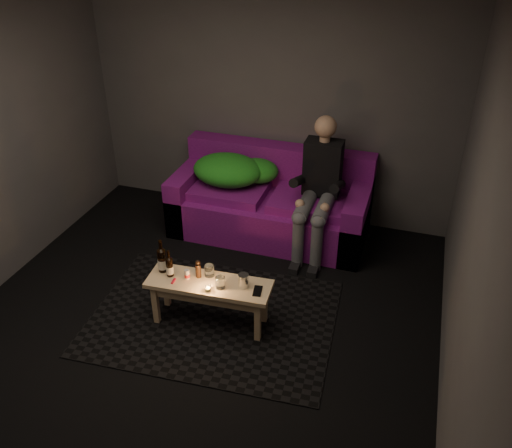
# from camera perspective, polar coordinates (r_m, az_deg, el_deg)

# --- Properties ---
(floor) EXTENTS (4.50, 4.50, 0.00)m
(floor) POSITION_cam_1_polar(r_m,az_deg,el_deg) (4.69, -6.78, -11.52)
(floor) COLOR black
(floor) RESTS_ON ground
(room) EXTENTS (4.50, 4.50, 4.50)m
(room) POSITION_cam_1_polar(r_m,az_deg,el_deg) (4.16, -5.56, 9.66)
(room) COLOR silver
(room) RESTS_ON ground
(rug) EXTENTS (2.19, 1.65, 0.01)m
(rug) POSITION_cam_1_polar(r_m,az_deg,el_deg) (4.83, -4.53, -9.77)
(rug) COLOR black
(rug) RESTS_ON floor
(sofa) EXTENTS (2.06, 0.93, 0.88)m
(sofa) POSITION_cam_1_polar(r_m,az_deg,el_deg) (5.84, 1.63, 2.11)
(sofa) COLOR #640E6B
(sofa) RESTS_ON floor
(green_blanket) EXTENTS (0.91, 0.62, 0.31)m
(green_blanket) POSITION_cam_1_polar(r_m,az_deg,el_deg) (5.79, -2.43, 5.70)
(green_blanket) COLOR #198C25
(green_blanket) RESTS_ON sofa
(person) EXTENTS (0.37, 0.85, 1.37)m
(person) POSITION_cam_1_polar(r_m,az_deg,el_deg) (5.40, 6.60, 4.04)
(person) COLOR black
(person) RESTS_ON sofa
(coffee_table) EXTENTS (1.07, 0.40, 0.43)m
(coffee_table) POSITION_cam_1_polar(r_m,az_deg,el_deg) (4.57, -4.95, -6.88)
(coffee_table) COLOR #D7AF7D
(coffee_table) RESTS_ON rug
(beer_bottle_a) EXTENTS (0.08, 0.08, 0.31)m
(beer_bottle_a) POSITION_cam_1_polar(r_m,az_deg,el_deg) (4.64, -9.87, -3.74)
(beer_bottle_a) COLOR black
(beer_bottle_a) RESTS_ON coffee_table
(beer_bottle_b) EXTENTS (0.06, 0.06, 0.25)m
(beer_bottle_b) POSITION_cam_1_polar(r_m,az_deg,el_deg) (4.59, -9.09, -4.44)
(beer_bottle_b) COLOR black
(beer_bottle_b) RESTS_ON coffee_table
(salt_shaker) EXTENTS (0.05, 0.05, 0.09)m
(salt_shaker) POSITION_cam_1_polar(r_m,az_deg,el_deg) (4.56, -7.27, -5.27)
(salt_shaker) COLOR silver
(salt_shaker) RESTS_ON coffee_table
(pepper_mill) EXTENTS (0.05, 0.05, 0.13)m
(pepper_mill) POSITION_cam_1_polar(r_m,az_deg,el_deg) (4.56, -6.10, -4.91)
(pepper_mill) COLOR black
(pepper_mill) RESTS_ON coffee_table
(tumbler_back) EXTENTS (0.09, 0.09, 0.10)m
(tumbler_back) POSITION_cam_1_polar(r_m,az_deg,el_deg) (4.57, -4.93, -4.91)
(tumbler_back) COLOR white
(tumbler_back) RESTS_ON coffee_table
(tealight) EXTENTS (0.05, 0.05, 0.04)m
(tealight) POSITION_cam_1_polar(r_m,az_deg,el_deg) (4.42, -5.07, -6.80)
(tealight) COLOR white
(tealight) RESTS_ON coffee_table
(tumbler_front) EXTENTS (0.09, 0.09, 0.10)m
(tumbler_front) POSITION_cam_1_polar(r_m,az_deg,el_deg) (4.43, -3.78, -6.15)
(tumbler_front) COLOR white
(tumbler_front) RESTS_ON coffee_table
(steel_cup) EXTENTS (0.10, 0.10, 0.12)m
(steel_cup) POSITION_cam_1_polar(r_m,az_deg,el_deg) (4.43, -1.33, -5.98)
(steel_cup) COLOR silver
(steel_cup) RESTS_ON coffee_table
(smartphone) EXTENTS (0.09, 0.15, 0.01)m
(smartphone) POSITION_cam_1_polar(r_m,az_deg,el_deg) (4.41, 0.17, -7.07)
(smartphone) COLOR black
(smartphone) RESTS_ON coffee_table
(red_lighter) EXTENTS (0.02, 0.07, 0.01)m
(red_lighter) POSITION_cam_1_polar(r_m,az_deg,el_deg) (4.56, -8.69, -5.96)
(red_lighter) COLOR #B40B23
(red_lighter) RESTS_ON coffee_table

